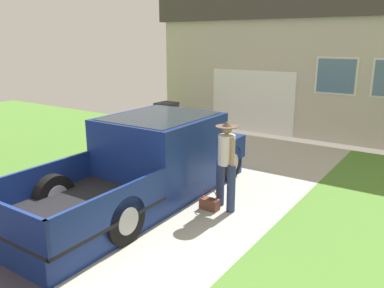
{
  "coord_description": "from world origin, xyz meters",
  "views": [
    {
      "loc": [
        4.88,
        -2.59,
        3.11
      ],
      "look_at": [
        0.79,
        3.39,
        1.16
      ],
      "focal_mm": 36.25,
      "sensor_mm": 36.0,
      "label": 1
    }
  ],
  "objects_px": {
    "person_with_hat": "(226,161)",
    "wheeled_trash_bin": "(167,116)",
    "pickup_truck": "(153,161)",
    "handbag": "(210,203)",
    "house_with_garage": "(326,62)"
  },
  "relations": [
    {
      "from": "person_with_hat",
      "to": "wheeled_trash_bin",
      "type": "height_order",
      "value": "person_with_hat"
    },
    {
      "from": "pickup_truck",
      "to": "handbag",
      "type": "height_order",
      "value": "pickup_truck"
    },
    {
      "from": "pickup_truck",
      "to": "person_with_hat",
      "type": "bearing_deg",
      "value": 8.03
    },
    {
      "from": "person_with_hat",
      "to": "handbag",
      "type": "bearing_deg",
      "value": 73.82
    },
    {
      "from": "house_with_garage",
      "to": "handbag",
      "type": "bearing_deg",
      "value": -85.73
    },
    {
      "from": "handbag",
      "to": "pickup_truck",
      "type": "bearing_deg",
      "value": -179.49
    },
    {
      "from": "handbag",
      "to": "wheeled_trash_bin",
      "type": "relative_size",
      "value": 0.43
    },
    {
      "from": "house_with_garage",
      "to": "wheeled_trash_bin",
      "type": "distance_m",
      "value": 6.49
    },
    {
      "from": "pickup_truck",
      "to": "wheeled_trash_bin",
      "type": "bearing_deg",
      "value": 124.5
    },
    {
      "from": "wheeled_trash_bin",
      "to": "pickup_truck",
      "type": "bearing_deg",
      "value": -54.63
    },
    {
      "from": "handbag",
      "to": "house_with_garage",
      "type": "distance_m",
      "value": 9.8
    },
    {
      "from": "house_with_garage",
      "to": "person_with_hat",
      "type": "bearing_deg",
      "value": -84.36
    },
    {
      "from": "house_with_garage",
      "to": "wheeled_trash_bin",
      "type": "relative_size",
      "value": 10.82
    },
    {
      "from": "pickup_truck",
      "to": "house_with_garage",
      "type": "relative_size",
      "value": 0.51
    },
    {
      "from": "handbag",
      "to": "house_with_garage",
      "type": "height_order",
      "value": "house_with_garage"
    }
  ]
}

